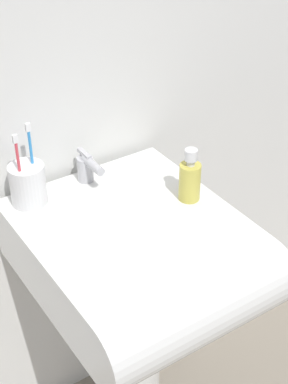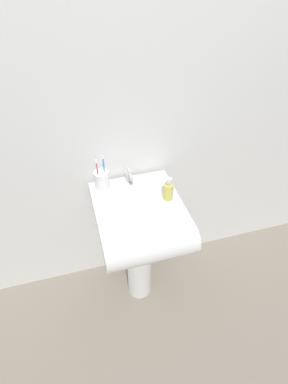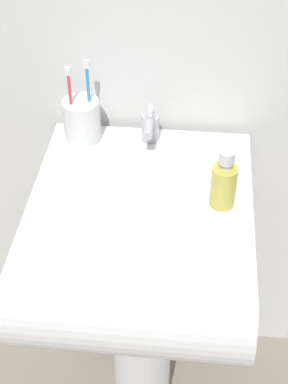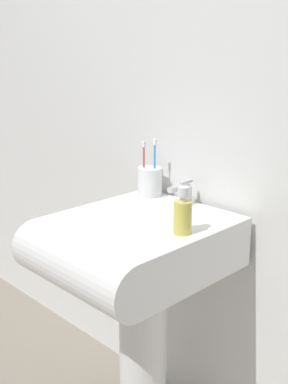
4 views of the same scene
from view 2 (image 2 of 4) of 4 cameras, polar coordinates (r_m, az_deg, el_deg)
name	(u,v)px [view 2 (image 2 of 4)]	position (r m, az deg, el deg)	size (l,w,h in m)	color
ground_plane	(139,288)	(2.32, -0.87, -17.87)	(6.00, 6.00, 0.00)	gray
wall_back	(123,121)	(1.69, -3.98, 13.28)	(5.00, 0.05, 2.40)	silver
sink_pedestal	(139,260)	(2.03, -0.97, -12.73)	(0.16, 0.16, 0.69)	white
sink_basin	(141,221)	(1.67, -0.58, -5.54)	(0.48, 0.59, 0.16)	white
faucet	(130,176)	(1.77, -2.71, 3.12)	(0.04, 0.11, 0.08)	#B7B7BC
toothbrush_cup	(102,179)	(1.75, -8.05, 2.42)	(0.09, 0.09, 0.21)	white
soap_bottle	(169,190)	(1.65, 4.69, 0.29)	(0.05, 0.05, 0.14)	gold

